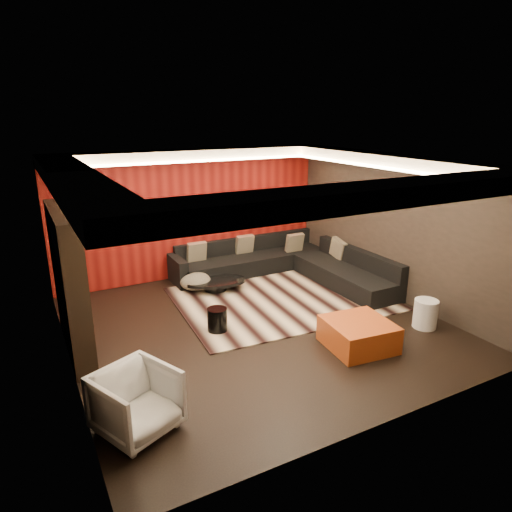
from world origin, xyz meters
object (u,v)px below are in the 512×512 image
orange_ottoman (358,334)px  armchair (136,402)px  white_side_table (425,314)px  coffee_table (215,285)px  sectional_sofa (286,266)px  drum_stool (217,319)px

orange_ottoman → armchair: (-3.54, -0.35, 0.17)m
white_side_table → armchair: (-5.00, -0.35, 0.13)m
coffee_table → sectional_sofa: sectional_sofa is taller
coffee_table → armchair: 4.39m
coffee_table → orange_ottoman: size_ratio=1.32×
white_side_table → orange_ottoman: size_ratio=0.52×
orange_ottoman → sectional_sofa: bearing=78.0°
white_side_table → drum_stool: bearing=154.4°
coffee_table → sectional_sofa: bearing=0.9°
coffee_table → armchair: size_ratio=1.51×
drum_stool → white_side_table: size_ratio=0.79×
drum_stool → orange_ottoman: (1.73, -1.52, -0.00)m
white_side_table → sectional_sofa: (-0.77, 3.27, 0.01)m
armchair → sectional_sofa: bearing=16.7°
sectional_sofa → drum_stool: bearing=-144.3°
drum_stool → armchair: (-1.81, -1.88, 0.16)m
white_side_table → orange_ottoman: 1.46m
drum_stool → white_side_table: 3.54m
coffee_table → white_side_table: bearing=-52.5°
armchair → white_side_table: bearing=-19.8°
orange_ottoman → coffee_table: bearing=107.7°
coffee_table → sectional_sofa: size_ratio=0.34×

